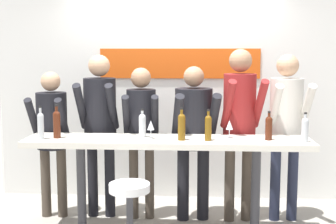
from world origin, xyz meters
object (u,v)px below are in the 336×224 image
at_px(person_far_left, 52,128).
at_px(wine_bottle_4, 57,123).
at_px(wine_bottle_2, 208,127).
at_px(wine_glass_1, 151,126).
at_px(person_center_right, 240,115).
at_px(person_right, 286,118).
at_px(person_left, 100,117).
at_px(wine_bottle_3, 142,124).
at_px(bar_stool, 130,210).
at_px(person_center, 194,127).
at_px(wine_bottle_6, 41,124).
at_px(person_center_left, 141,125).
at_px(wine_bottle_1, 305,129).
at_px(tasting_table, 168,153).
at_px(wine_glass_0, 229,126).
at_px(wine_bottle_5, 269,127).
at_px(wine_bottle_0, 182,125).

height_order(person_far_left, wine_bottle_4, person_far_left).
height_order(person_far_left, wine_bottle_2, person_far_left).
relative_size(person_far_left, wine_glass_1, 9.07).
relative_size(person_center_right, person_right, 1.03).
bearing_deg(person_left, person_far_left, -174.74).
relative_size(wine_bottle_3, wine_glass_1, 1.58).
bearing_deg(bar_stool, person_center_right, 45.87).
height_order(person_center, person_center_right, person_center_right).
xyz_separation_m(person_far_left, wine_bottle_6, (0.07, -0.57, 0.13)).
bearing_deg(wine_glass_1, person_center_right, 27.41).
relative_size(bar_stool, person_far_left, 0.44).
relative_size(person_center_left, wine_bottle_4, 5.03).
relative_size(wine_bottle_2, wine_glass_1, 1.68).
bearing_deg(wine_bottle_1, tasting_table, 175.48).
xyz_separation_m(person_center_left, wine_glass_1, (0.15, -0.48, 0.07)).
distance_m(wine_bottle_1, wine_bottle_6, 2.50).
bearing_deg(person_right, bar_stool, -148.98).
distance_m(tasting_table, wine_glass_1, 0.32).
xyz_separation_m(person_far_left, person_center_right, (2.02, -0.01, 0.16)).
bearing_deg(person_center, wine_glass_0, -58.24).
distance_m(person_right, wine_bottle_5, 0.57).
relative_size(person_right, wine_bottle_3, 6.40).
distance_m(bar_stool, person_center, 1.31).
bearing_deg(wine_bottle_0, bar_stool, -128.97).
bearing_deg(wine_bottle_0, person_center, 77.98).
distance_m(person_center, wine_bottle_3, 0.64).
bearing_deg(wine_bottle_1, person_center, 151.89).
bearing_deg(wine_bottle_4, tasting_table, 1.69).
height_order(bar_stool, person_center_left, person_center_left).
height_order(person_far_left, person_left, person_left).
distance_m(wine_bottle_1, wine_glass_0, 0.71).
bearing_deg(wine_bottle_6, wine_glass_1, 5.28).
height_order(person_center_left, wine_bottle_6, person_center_left).
xyz_separation_m(wine_bottle_2, wine_bottle_3, (-0.64, 0.14, -0.01)).
bearing_deg(person_right, wine_bottle_1, -89.24).
height_order(person_center_right, wine_bottle_1, person_center_right).
relative_size(wine_bottle_1, wine_glass_1, 1.59).
bearing_deg(person_far_left, person_center_right, -1.20).
xyz_separation_m(person_center_right, wine_glass_1, (-0.90, -0.46, -0.05)).
bearing_deg(wine_bottle_1, person_left, 163.61).
distance_m(wine_bottle_4, wine_bottle_6, 0.15).
xyz_separation_m(person_right, wine_bottle_6, (-2.44, -0.61, 0.00)).
height_order(wine_bottle_3, wine_glass_0, wine_bottle_3).
distance_m(person_right, wine_bottle_3, 1.54).
relative_size(person_center, wine_bottle_3, 5.95).
distance_m(tasting_table, person_right, 1.36).
relative_size(tasting_table, person_center, 1.67).
distance_m(person_far_left, person_left, 0.54).
xyz_separation_m(person_far_left, wine_bottle_0, (1.43, -0.53, 0.12)).
xyz_separation_m(bar_stool, wine_glass_0, (0.89, 0.66, 0.64)).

